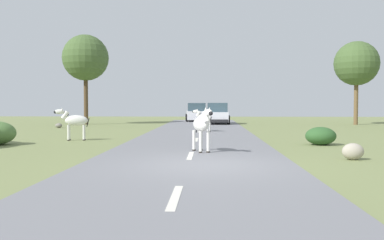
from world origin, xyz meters
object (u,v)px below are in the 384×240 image
tree_3 (357,64)px  rock_1 (59,126)px  rock_0 (353,152)px  zebra_2 (74,121)px  bush_0 (321,136)px  car_1 (196,113)px  car_0 (218,114)px  zebra_1 (203,118)px  tree_1 (86,58)px  zebra_0 (202,125)px

tree_3 → rock_1: 23.79m
tree_3 → rock_0: 23.67m
zebra_2 → rock_1: bearing=12.1°
bush_0 → rock_0: size_ratio=1.92×
rock_0 → bush_0: bearing=87.0°
zebra_2 → bush_0: 11.06m
zebra_2 → car_1: car_1 is taller
zebra_2 → car_0: (6.99, 16.03, -0.06)m
zebra_2 → tree_3: tree_3 is taller
zebra_2 → tree_3: 24.30m
car_1 → tree_3: size_ratio=0.66×
bush_0 → car_1: bearing=104.5°
zebra_1 → car_1: size_ratio=0.30×
zebra_1 → tree_1: 14.39m
car_0 → rock_1: size_ratio=8.94×
car_1 → tree_1: 11.64m
car_0 → tree_1: (-10.95, -0.81, 4.65)m
rock_1 → zebra_0: bearing=-55.1°
tree_1 → bush_0: bearing=-48.8°
zebra_2 → rock_0: bearing=-132.5°
car_0 → tree_1: 11.92m
tree_3 → rock_0: (-7.58, -21.93, -4.71)m
tree_1 → car_1: bearing=32.6°
bush_0 → rock_1: (-15.31, 11.82, -0.21)m
zebra_1 → bush_0: 9.11m
zebra_0 → rock_1: bearing=-75.8°
zebra_1 → tree_1: bearing=81.2°
zebra_0 → tree_3: bearing=-141.5°
rock_1 → car_0: bearing=27.6°
zebra_0 → zebra_2: (-6.04, 4.92, -0.07)m
car_0 → tree_1: bearing=6.4°
zebra_0 → tree_1: 22.93m
tree_1 → zebra_0: bearing=-63.6°
zebra_1 → tree_3: 16.18m
zebra_0 → tree_1: size_ratio=0.21×
zebra_1 → car_0: bearing=28.7°
rock_0 → car_1: bearing=101.6°
tree_3 → zebra_2: bearing=-139.6°
tree_3 → rock_0: bearing=-109.1°
zebra_0 → rock_0: zebra_0 is taller
zebra_1 → car_0: 10.23m
zebra_1 → bush_0: (4.97, -7.61, -0.48)m
car_1 → rock_0: bearing=-82.4°
car_0 → tree_3: tree_3 is taller
bush_0 → zebra_2: bearing=170.8°
zebra_2 → rock_1: size_ratio=3.26×
zebra_2 → car_1: (5.03, 20.96, -0.06)m
tree_1 → zebra_2: bearing=-75.4°
bush_0 → rock_1: bush_0 is taller
bush_0 → tree_3: bearing=67.0°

